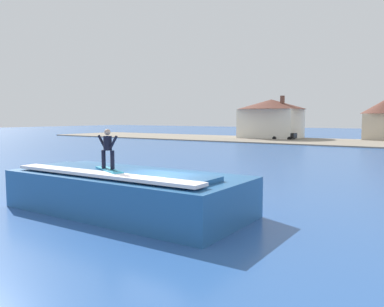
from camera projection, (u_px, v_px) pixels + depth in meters
name	position (u px, v px, depth m)	size (l,w,h in m)	color
ground_plane	(167.00, 218.00, 14.74)	(260.00, 260.00, 0.00)	#2C569B
wave_crest	(126.00, 191.00, 15.65)	(9.95, 4.38, 1.77)	#265C96
surfboard	(109.00, 170.00, 15.01)	(2.07, 1.25, 0.06)	#33A5CC
surfer	(108.00, 147.00, 14.96)	(1.04, 0.32, 1.55)	black
shoreline_bank	(372.00, 143.00, 55.58)	(120.00, 16.62, 0.18)	gray
car_near_shore	(283.00, 134.00, 64.85)	(3.99, 2.10, 1.86)	black
house_with_chimney	(271.00, 116.00, 68.89)	(12.26, 12.26, 7.53)	silver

